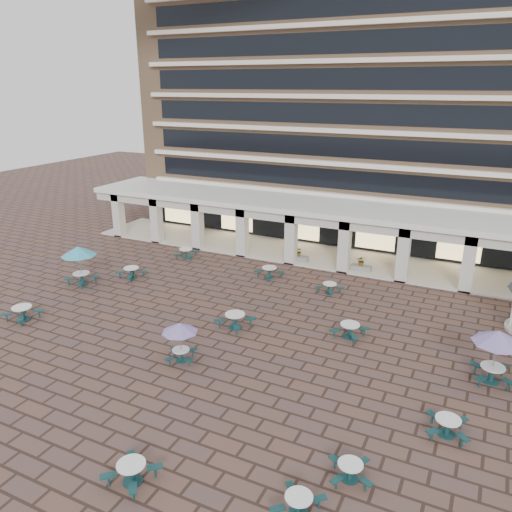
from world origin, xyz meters
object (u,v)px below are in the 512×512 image
(picnic_table_2, at_px, (299,503))
(planter_left, at_px, (299,256))
(picnic_table_0, at_px, (22,312))
(planter_right, at_px, (361,266))
(picnic_table_1, at_px, (132,471))

(picnic_table_2, bearing_deg, planter_left, 113.57)
(planter_left, bearing_deg, picnic_table_2, -68.64)
(picnic_table_0, bearing_deg, planter_right, 48.54)
(planter_right, bearing_deg, picnic_table_0, -133.69)
(planter_left, xyz_separation_m, planter_right, (4.96, -0.00, 0.03))
(picnic_table_1, bearing_deg, picnic_table_0, 156.14)
(planter_left, height_order, planter_right, planter_right)
(picnic_table_0, relative_size, picnic_table_1, 1.09)
(picnic_table_0, xyz_separation_m, planter_right, (15.89, 16.63, -0.01))
(picnic_table_2, height_order, planter_right, planter_right)
(picnic_table_1, height_order, picnic_table_2, picnic_table_1)
(picnic_table_0, bearing_deg, picnic_table_2, -14.61)
(picnic_table_0, height_order, picnic_table_2, picnic_table_0)
(picnic_table_0, relative_size, picnic_table_2, 1.22)
(picnic_table_1, bearing_deg, planter_left, 100.92)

